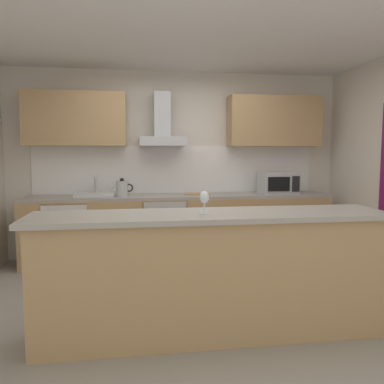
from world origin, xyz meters
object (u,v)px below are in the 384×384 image
object	(u,v)px
oven	(164,228)
wine_glass	(204,198)
kettle	(122,188)
range_hood	(162,129)
sink	(95,194)
refrigerator	(69,233)
chopping_board	(197,194)
microwave	(278,183)

from	to	relation	value
oven	wine_glass	bearing A→B (deg)	-86.46
kettle	range_hood	xyz separation A→B (m)	(0.54, 0.16, 0.78)
sink	refrigerator	bearing A→B (deg)	-177.74
refrigerator	chopping_board	bearing A→B (deg)	-0.71
oven	chopping_board	xyz separation A→B (m)	(0.46, -0.02, 0.45)
sink	wine_glass	xyz separation A→B (m)	(1.04, -2.28, 0.19)
microwave	sink	bearing A→B (deg)	179.11
kettle	sink	bearing A→B (deg)	172.75
refrigerator	sink	xyz separation A→B (m)	(0.35, 0.01, 0.50)
microwave	oven	bearing A→B (deg)	179.00
range_hood	wine_glass	distance (m)	2.50
chopping_board	wine_glass	bearing A→B (deg)	-98.02
chopping_board	range_hood	bearing A→B (deg)	161.48
sink	chopping_board	xyz separation A→B (m)	(1.35, -0.03, -0.02)
wine_glass	chopping_board	distance (m)	2.28
range_hood	sink	bearing A→B (deg)	-172.45
sink	wine_glass	world-z (taller)	wine_glass
sink	chopping_board	distance (m)	1.35
sink	range_hood	distance (m)	1.25
sink	kettle	world-z (taller)	sink
refrigerator	sink	distance (m)	0.61
sink	microwave	bearing A→B (deg)	-0.89
sink	oven	bearing A→B (deg)	-0.70
oven	wine_glass	world-z (taller)	wine_glass
range_hood	microwave	bearing A→B (deg)	-5.63
sink	chopping_board	bearing A→B (deg)	-1.47
refrigerator	chopping_board	xyz separation A→B (m)	(1.70, -0.02, 0.49)
refrigerator	range_hood	distance (m)	1.85
kettle	wine_glass	world-z (taller)	wine_glass
kettle	chopping_board	size ratio (longest dim) A/B	0.85
oven	kettle	world-z (taller)	kettle
oven	wine_glass	size ratio (longest dim) A/B	4.50
refrigerator	wine_glass	world-z (taller)	wine_glass
oven	refrigerator	world-z (taller)	oven
oven	sink	bearing A→B (deg)	179.30
chopping_board	refrigerator	bearing A→B (deg)	179.29
chopping_board	sink	bearing A→B (deg)	178.53
oven	sink	size ratio (longest dim) A/B	1.60
sink	chopping_board	size ratio (longest dim) A/B	1.47
wine_glass	kettle	bearing A→B (deg)	106.98
refrigerator	range_hood	size ratio (longest dim) A/B	1.18
oven	sink	world-z (taller)	sink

